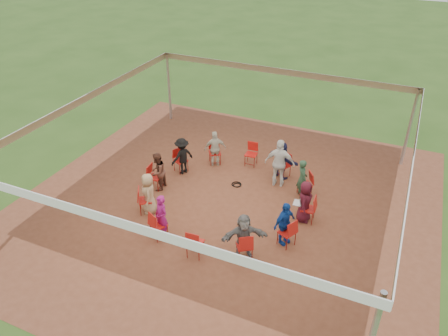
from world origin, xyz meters
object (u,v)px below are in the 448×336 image
at_px(chair_1, 305,184).
at_px(chair_2, 283,165).
at_px(chair_11, 287,232).
at_px(chair_10, 244,246).
at_px(person_seated_8, 244,236).
at_px(chair_8, 159,225).
at_px(chair_9, 195,243).
at_px(person_seated_2, 282,160).
at_px(person_seated_1, 302,179).
at_px(chair_6, 155,177).
at_px(person_seated_5, 158,172).
at_px(person_seated_9, 284,223).
at_px(laptop, 300,202).
at_px(person_seated_0, 305,201).
at_px(standing_person, 280,163).
at_px(person_seated_6, 149,193).
at_px(person_seated_7, 161,217).
at_px(chair_7, 145,200).
at_px(chair_5, 181,161).
at_px(person_seated_4, 182,156).
at_px(person_seated_3, 215,149).
at_px(chair_4, 215,153).
at_px(chair_3, 251,155).
at_px(cable_coil, 237,185).
at_px(chair_0, 308,209).

xyz_separation_m(chair_1, chair_2, (-1.03, 0.90, 0.00)).
bearing_deg(chair_11, chair_10, 165.00).
relative_size(chair_1, person_seated_8, 0.65).
relative_size(chair_8, chair_9, 1.00).
xyz_separation_m(chair_11, person_seated_2, (-1.26, 3.41, 0.25)).
height_order(chair_2, person_seated_1, person_seated_1).
xyz_separation_m(chair_6, chair_9, (2.80, -2.45, 0.00)).
bearing_deg(person_seated_5, person_seated_9, 75.00).
bearing_deg(laptop, person_seated_0, -90.00).
bearing_deg(person_seated_9, standing_person, 46.67).
height_order(person_seated_6, person_seated_7, same).
relative_size(chair_7, chair_10, 1.00).
bearing_deg(person_seated_7, chair_6, 152.32).
height_order(chair_1, chair_8, same).
distance_m(chair_8, chair_11, 3.72).
height_order(chair_5, chair_9, same).
distance_m(chair_9, chair_10, 1.36).
height_order(chair_2, person_seated_7, person_seated_7).
bearing_deg(chair_10, chair_2, 60.00).
height_order(chair_5, chair_7, same).
bearing_deg(person_seated_2, person_seated_4, 45.00).
bearing_deg(person_seated_3, chair_4, -90.00).
bearing_deg(person_seated_9, chair_6, 105.36).
xyz_separation_m(chair_4, laptop, (3.81, -2.02, 0.21)).
relative_size(chair_10, laptop, 2.50).
bearing_deg(chair_6, person_seated_8, 60.77).
relative_size(chair_8, person_seated_9, 0.65).
relative_size(chair_3, chair_11, 1.00).
height_order(chair_2, chair_6, same).
distance_m(chair_7, person_seated_2, 4.97).
height_order(chair_2, chair_11, same).
bearing_deg(person_seated_6, person_seated_0, 75.00).
relative_size(chair_5, person_seated_1, 0.65).
bearing_deg(chair_5, person_seated_7, 46.34).
bearing_deg(chair_2, person_seated_2, 90.00).
height_order(chair_2, person_seated_0, person_seated_0).
bearing_deg(cable_coil, person_seated_1, 7.04).
xyz_separation_m(chair_3, chair_9, (0.36, -5.25, 0.00)).
relative_size(chair_5, chair_9, 1.00).
xyz_separation_m(chair_2, chair_8, (-2.32, -4.72, 0.00)).
bearing_deg(chair_0, person_seated_9, 160.02).
distance_m(chair_4, chair_8, 4.55).
distance_m(chair_8, person_seated_4, 3.64).
distance_m(chair_8, chair_9, 1.36).
bearing_deg(person_seated_5, laptop, 90.00).
xyz_separation_m(person_seated_7, person_seated_9, (3.36, 1.15, 0.00)).
relative_size(chair_11, person_seated_0, 0.65).
height_order(chair_1, person_seated_7, person_seated_7).
distance_m(chair_7, person_seated_4, 2.58).
bearing_deg(person_seated_8, chair_1, 43.66).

